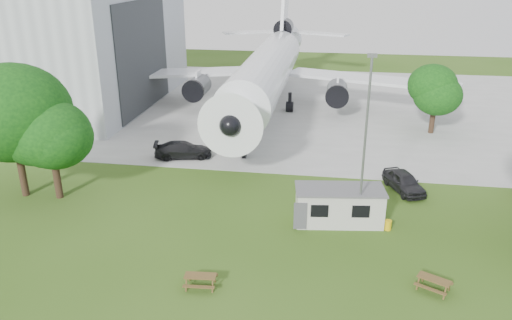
# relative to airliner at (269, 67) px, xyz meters

# --- Properties ---
(ground) EXTENTS (160.00, 160.00, 0.00)m
(ground) POSITION_rel_airliner_xyz_m (2.00, -35.86, -5.27)
(ground) COLOR #486923
(concrete_apron) EXTENTS (120.00, 46.00, 0.03)m
(concrete_apron) POSITION_rel_airliner_xyz_m (2.00, 2.14, -5.25)
(concrete_apron) COLOR #B7B7B2
(concrete_apron) RESTS_ON ground
(airliner) EXTENTS (46.36, 47.73, 17.69)m
(airliner) POSITION_rel_airliner_xyz_m (0.00, 0.00, 0.00)
(airliner) COLOR white
(airliner) RESTS_ON ground
(site_cabin) EXTENTS (6.90, 3.46, 2.62)m
(site_cabin) POSITION_rel_airliner_xyz_m (8.86, -28.84, -3.96)
(site_cabin) COLOR beige
(site_cabin) RESTS_ON ground
(picnic_west) EXTENTS (1.90, 1.63, 0.76)m
(picnic_west) POSITION_rel_airliner_xyz_m (1.11, -37.81, -5.27)
(picnic_west) COLOR brown
(picnic_west) RESTS_ON ground
(picnic_east) EXTENTS (2.29, 2.17, 0.76)m
(picnic_east) POSITION_rel_airliner_xyz_m (14.17, -36.10, -5.27)
(picnic_east) COLOR brown
(picnic_east) RESTS_ON ground
(lamp_mast) EXTENTS (0.16, 0.16, 12.00)m
(lamp_mast) POSITION_rel_airliner_xyz_m (10.20, -29.66, 0.73)
(lamp_mast) COLOR slate
(lamp_mast) RESTS_ON ground
(tree_west_big) EXTENTS (8.97, 8.97, 11.11)m
(tree_west_big) POSITION_rel_airliner_xyz_m (-15.76, -28.17, 1.35)
(tree_west_big) COLOR #382619
(tree_west_big) RESTS_ON ground
(tree_west_small) EXTENTS (7.09, 7.09, 8.35)m
(tree_west_small) POSITION_rel_airliner_xyz_m (-12.88, -28.15, -0.48)
(tree_west_small) COLOR #382619
(tree_west_small) RESTS_ON ground
(tree_far_apron) EXTENTS (5.40, 5.40, 7.39)m
(tree_far_apron) POSITION_rel_airliner_xyz_m (18.77, -6.98, -0.60)
(tree_far_apron) COLOR #382619
(tree_far_apron) RESTS_ON ground
(car_ne_hatch) EXTENTS (3.53, 5.06, 1.60)m
(car_ne_hatch) POSITION_rel_airliner_xyz_m (14.05, -22.74, -4.47)
(car_ne_hatch) COLOR black
(car_ne_hatch) RESTS_ON ground
(car_apron_van) EXTENTS (5.72, 3.38, 1.56)m
(car_apron_van) POSITION_rel_airliner_xyz_m (-5.71, -18.30, -4.49)
(car_apron_van) COLOR black
(car_apron_van) RESTS_ON ground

